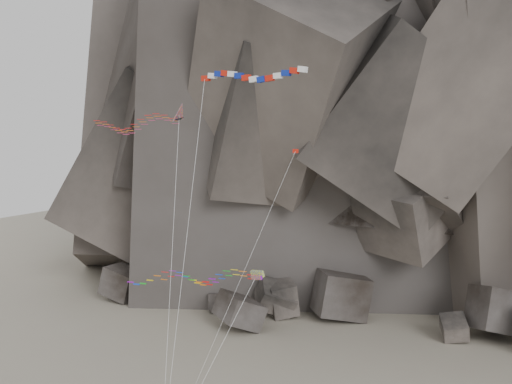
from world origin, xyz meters
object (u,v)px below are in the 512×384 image
at_px(delta_kite, 131,123).
at_px(pennant_kite, 262,229).
at_px(banner_kite, 250,78).
at_px(parafoil_kite, 187,277).

height_order(delta_kite, pennant_kite, delta_kite).
relative_size(banner_kite, parafoil_kite, 2.19).
bearing_deg(delta_kite, banner_kite, -3.75).
bearing_deg(parafoil_kite, banner_kite, 28.96).
height_order(parafoil_kite, pennant_kite, pennant_kite).
relative_size(delta_kite, banner_kite, 0.92).
bearing_deg(pennant_kite, banner_kite, 142.44).
xyz_separation_m(parafoil_kite, pennant_kite, (7.36, -0.06, 4.79)).
height_order(delta_kite, banner_kite, banner_kite).
bearing_deg(pennant_kite, parafoil_kite, -179.18).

